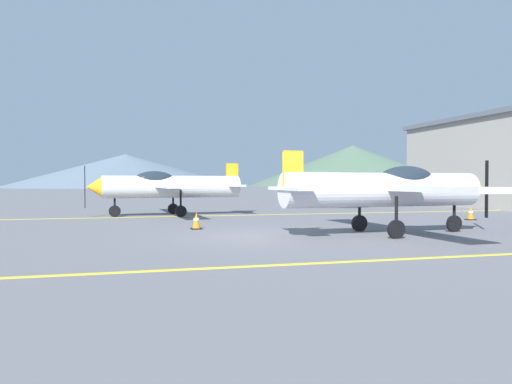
{
  "coord_description": "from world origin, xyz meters",
  "views": [
    {
      "loc": [
        -4.4,
        -13.97,
        1.66
      ],
      "look_at": [
        0.98,
        6.0,
        1.2
      ],
      "focal_mm": 33.92,
      "sensor_mm": 36.0,
      "label": 1
    }
  ],
  "objects_px": {
    "traffic_cone_front": "(471,213)",
    "traffic_cone_side": "(196,221)",
    "airplane_mid": "(167,186)",
    "car_sedan": "(338,193)",
    "airplane_near": "(390,188)"
  },
  "relations": [
    {
      "from": "car_sedan",
      "to": "airplane_near",
      "type": "bearing_deg",
      "value": -109.4
    },
    {
      "from": "airplane_mid",
      "to": "car_sedan",
      "type": "relative_size",
      "value": 1.97
    },
    {
      "from": "car_sedan",
      "to": "traffic_cone_side",
      "type": "distance_m",
      "value": 17.27
    },
    {
      "from": "traffic_cone_front",
      "to": "traffic_cone_side",
      "type": "relative_size",
      "value": 1.0
    },
    {
      "from": "car_sedan",
      "to": "traffic_cone_side",
      "type": "bearing_deg",
      "value": -131.06
    },
    {
      "from": "airplane_mid",
      "to": "traffic_cone_front",
      "type": "bearing_deg",
      "value": -25.72
    },
    {
      "from": "airplane_mid",
      "to": "car_sedan",
      "type": "distance_m",
      "value": 13.31
    },
    {
      "from": "car_sedan",
      "to": "traffic_cone_front",
      "type": "relative_size",
      "value": 7.34
    },
    {
      "from": "airplane_near",
      "to": "traffic_cone_side",
      "type": "relative_size",
      "value": 14.43
    },
    {
      "from": "airplane_mid",
      "to": "traffic_cone_front",
      "type": "relative_size",
      "value": 14.46
    },
    {
      "from": "airplane_near",
      "to": "traffic_cone_front",
      "type": "bearing_deg",
      "value": 33.0
    },
    {
      "from": "airplane_near",
      "to": "airplane_mid",
      "type": "height_order",
      "value": "same"
    },
    {
      "from": "airplane_near",
      "to": "traffic_cone_front",
      "type": "height_order",
      "value": "airplane_near"
    },
    {
      "from": "airplane_mid",
      "to": "traffic_cone_front",
      "type": "height_order",
      "value": "airplane_mid"
    },
    {
      "from": "airplane_mid",
      "to": "car_sedan",
      "type": "height_order",
      "value": "airplane_mid"
    }
  ]
}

